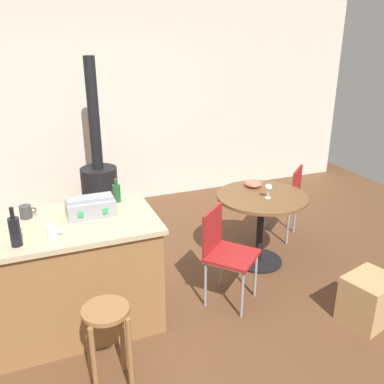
% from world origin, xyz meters
% --- Properties ---
extents(ground_plane, '(8.80, 8.80, 0.00)m').
position_xyz_m(ground_plane, '(0.00, 0.00, 0.00)').
color(ground_plane, brown).
extents(back_wall, '(8.00, 0.10, 2.70)m').
position_xyz_m(back_wall, '(0.00, 2.65, 1.35)').
color(back_wall, beige).
rests_on(back_wall, ground_plane).
extents(kitchen_island, '(1.53, 0.81, 0.93)m').
position_xyz_m(kitchen_island, '(-0.62, 0.09, 0.47)').
color(kitchen_island, olive).
rests_on(kitchen_island, ground_plane).
extents(wooden_stool, '(0.31, 0.31, 0.64)m').
position_xyz_m(wooden_stool, '(-0.40, -0.67, 0.45)').
color(wooden_stool, olive).
rests_on(wooden_stool, ground_plane).
extents(dining_table, '(0.90, 0.90, 0.75)m').
position_xyz_m(dining_table, '(1.37, 0.41, 0.57)').
color(dining_table, black).
rests_on(dining_table, ground_plane).
extents(folding_chair_near, '(0.56, 0.56, 0.86)m').
position_xyz_m(folding_chair_near, '(0.74, -0.05, 0.51)').
color(folding_chair_near, maroon).
rests_on(folding_chair_near, ground_plane).
extents(folding_chair_far, '(0.56, 0.56, 0.86)m').
position_xyz_m(folding_chair_far, '(1.93, 0.81, 0.50)').
color(folding_chair_far, maroon).
rests_on(folding_chair_far, ground_plane).
extents(wood_stove, '(0.44, 0.45, 2.02)m').
position_xyz_m(wood_stove, '(0.02, 1.97, 0.51)').
color(wood_stove, black).
rests_on(wood_stove, ground_plane).
extents(toolbox, '(0.37, 0.23, 0.15)m').
position_xyz_m(toolbox, '(-0.33, 0.17, 1.00)').
color(toolbox, gray).
rests_on(toolbox, kitchen_island).
extents(bottle_1, '(0.07, 0.07, 0.28)m').
position_xyz_m(bottle_1, '(-0.88, -0.16, 1.03)').
color(bottle_1, black).
rests_on(bottle_1, kitchen_island).
extents(bottle_2, '(0.07, 0.07, 0.20)m').
position_xyz_m(bottle_2, '(-0.08, 0.36, 1.00)').
color(bottle_2, '#194C23').
rests_on(bottle_2, kitchen_island).
extents(cup_0, '(0.11, 0.07, 0.11)m').
position_xyz_m(cup_0, '(-0.91, 0.04, 0.98)').
color(cup_0, white).
rests_on(cup_0, kitchen_island).
extents(cup_1, '(0.13, 0.09, 0.10)m').
position_xyz_m(cup_1, '(-0.81, 0.29, 0.98)').
color(cup_1, '#383838').
rests_on(cup_1, kitchen_island).
extents(cup_3, '(0.11, 0.07, 0.10)m').
position_xyz_m(cup_3, '(-0.65, -0.13, 0.98)').
color(cup_3, white).
rests_on(cup_3, kitchen_island).
extents(wine_glass, '(0.07, 0.07, 0.14)m').
position_xyz_m(wine_glass, '(1.38, 0.32, 0.86)').
color(wine_glass, silver).
rests_on(wine_glass, dining_table).
extents(serving_bowl, '(0.18, 0.18, 0.07)m').
position_xyz_m(serving_bowl, '(1.41, 0.65, 0.79)').
color(serving_bowl, '#DB6651').
rests_on(serving_bowl, dining_table).
extents(cardboard_box, '(0.48, 0.43, 0.41)m').
position_xyz_m(cardboard_box, '(1.73, -0.76, 0.20)').
color(cardboard_box, tan).
rests_on(cardboard_box, ground_plane).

